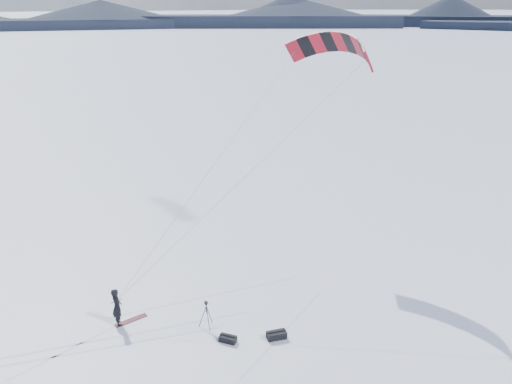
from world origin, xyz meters
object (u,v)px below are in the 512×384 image
tripod (206,311)px  snowboard (131,320)px  gear_bag_b (228,339)px  snowkiter (119,324)px  gear_bag_a (277,335)px

tripod → snowboard: bearing=117.2°
snowboard → gear_bag_b: bearing=-55.3°
snowkiter → snowboard: 0.57m
tripod → gear_bag_a: (2.50, -2.17, -0.71)m
snowkiter → gear_bag_b: snowkiter is taller
gear_bag_b → tripod: bearing=153.8°
gear_bag_b → snowboard: bearing=-178.3°
snowkiter → tripod: size_ratio=1.38×
snowkiter → gear_bag_a: 7.44m
tripod → gear_bag_a: tripod is taller
snowkiter → gear_bag_b: 5.35m
snowkiter → tripod: 4.26m
snowkiter → gear_bag_a: snowkiter is taller
snowkiter → snowboard: size_ratio=1.21×
snowboard → tripod: size_ratio=1.15×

